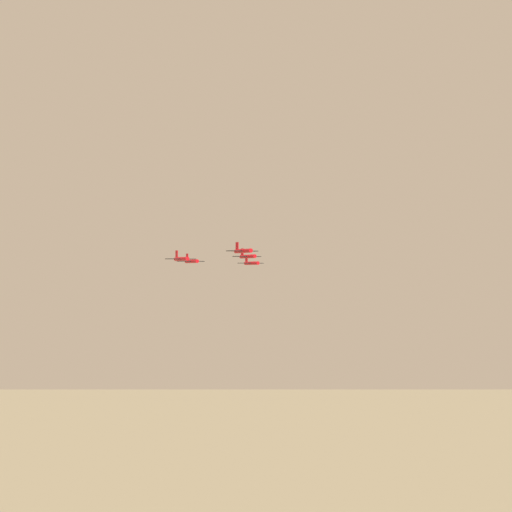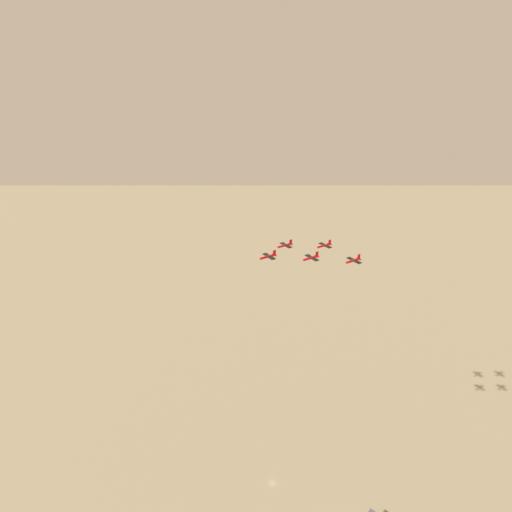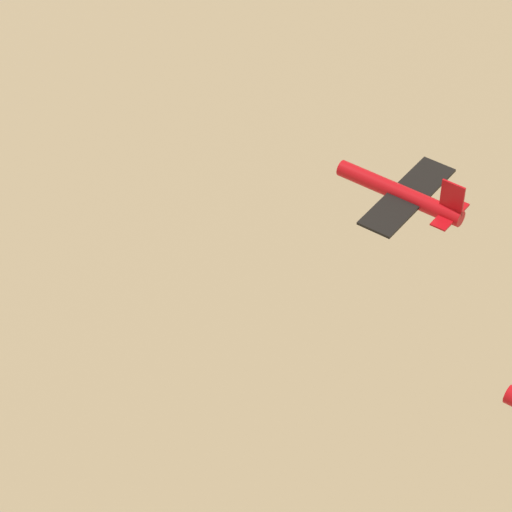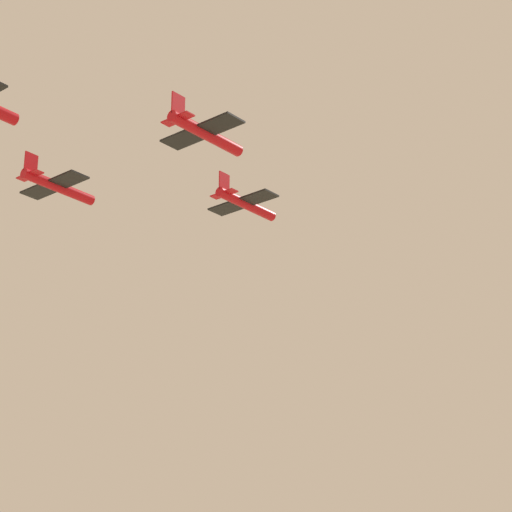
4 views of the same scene
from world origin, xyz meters
The scene contains 5 objects.
jet_0 centered at (-10.11, -1.91, 172.02)m, with size 8.97×8.70×3.01m.
jet_1 centered at (3.95, -16.90, 170.97)m, with size 8.97×8.70×3.01m.
jet_2 centered at (9.82, 3.09, 170.09)m, with size 8.97×8.70×3.01m.
jet_3 centered at (18.01, -31.89, 169.23)m, with size 8.97×8.70×3.01m.
jet_4 centered at (23.88, -11.90, 169.70)m, with size 8.97×8.70×3.01m.
Camera 1 is at (-147.86, 126.53, 166.70)m, focal length 50.00 mm.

